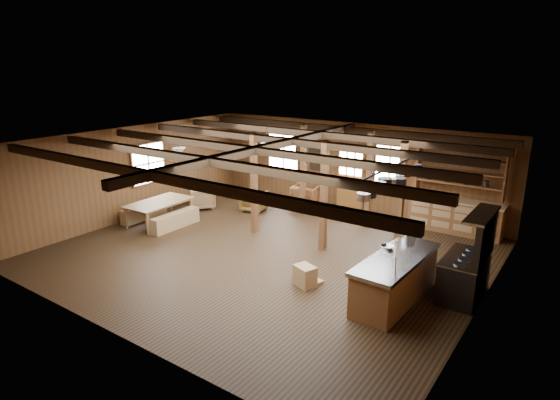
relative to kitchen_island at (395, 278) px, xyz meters
name	(u,v)px	position (x,y,z in m)	size (l,w,h in m)	color
room	(268,199)	(-3.53, 0.52, 0.92)	(10.04, 9.04, 2.84)	black
ceiling_joists	(272,146)	(-3.53, 0.70, 2.20)	(9.80, 8.82, 0.18)	black
timber_posts	(328,185)	(-3.01, 2.60, 0.92)	(3.95, 2.35, 2.80)	#4A2D15
back_door	(350,183)	(-3.53, 4.97, 0.40)	(1.02, 0.08, 2.15)	brown
window_back_left	(284,152)	(-6.13, 4.98, 1.12)	(1.32, 0.06, 1.32)	white
window_back_right	(390,166)	(-2.23, 4.98, 1.12)	(1.02, 0.06, 1.32)	white
window_left	(148,163)	(-8.49, 1.02, 1.12)	(0.14, 1.24, 1.32)	white
notice_boards	(311,155)	(-5.02, 4.98, 1.16)	(1.08, 0.03, 0.90)	silver
back_counter	(455,212)	(-0.13, 4.72, 0.12)	(2.55, 0.60, 2.45)	brown
pendant_lamps	(224,149)	(-5.78, 1.52, 1.77)	(1.86, 2.36, 0.66)	#2A2A2C
pot_rack	(392,180)	(-0.49, 0.74, 1.78)	(0.41, 3.00, 0.45)	#2A2A2C
kitchen_island	(395,278)	(0.00, 0.00, 0.00)	(0.98, 2.53, 1.20)	brown
step_stool	(305,276)	(-1.81, -0.48, -0.25)	(0.51, 0.36, 0.45)	olive
commercial_range	(467,270)	(1.13, 0.95, 0.12)	(0.78, 1.48, 1.83)	#2A2A2C
dining_table	(161,213)	(-7.43, 0.48, -0.14)	(1.92, 1.07, 0.68)	brown
bench_wall	(144,212)	(-8.18, 0.48, -0.26)	(0.29, 1.56, 0.43)	olive
bench_aisle	(175,220)	(-6.81, 0.48, -0.25)	(0.31, 1.63, 0.45)	olive
armchair_a	(254,201)	(-5.95, 3.07, -0.15)	(0.71, 0.73, 0.66)	brown
armchair_b	(306,196)	(-4.79, 4.32, -0.10)	(0.80, 0.82, 0.75)	brown
armchair_c	(202,198)	(-7.51, 2.31, -0.13)	(0.74, 0.76, 0.69)	brown
counter_pot	(408,237)	(-0.13, 0.97, 0.55)	(0.28, 0.28, 0.17)	#B7BABE
bowl	(387,247)	(-0.32, 0.31, 0.49)	(0.27, 0.27, 0.07)	silver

